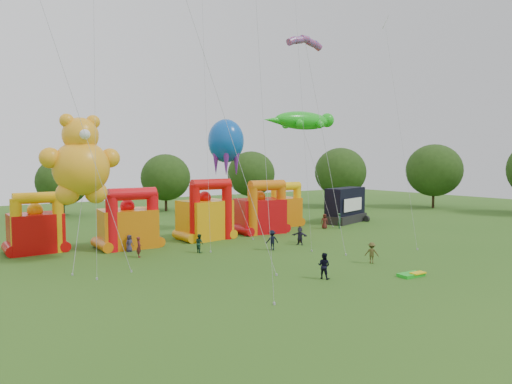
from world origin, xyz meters
TOP-DOWN VIEW (x-y plane):
  - ground at (0.00, 0.00)m, footprint 160.00×160.00m
  - tree_ring at (-1.15, 0.60)m, footprint 121.16×123.23m
  - bouncy_castle_0 at (-16.20, 28.94)m, footprint 4.57×3.70m
  - bouncy_castle_1 at (-8.29, 26.43)m, footprint 5.54×4.62m
  - bouncy_castle_2 at (0.25, 26.37)m, footprint 5.59×4.76m
  - bouncy_castle_3 at (7.74, 26.59)m, footprint 6.02×5.22m
  - bouncy_castle_4 at (13.04, 29.56)m, footprint 4.89×4.02m
  - stage_trailer at (22.52, 27.23)m, footprint 7.82×4.78m
  - teddy_bear_kite at (-13.92, 21.57)m, footprint 6.42×6.27m
  - gecko_kite at (17.40, 29.03)m, footprint 11.92×7.19m
  - octopus_kite at (4.85, 28.89)m, footprint 4.32×9.09m
  - parafoil_kites at (-9.35, 15.85)m, footprint 27.49×13.04m
  - diamond_kites at (-0.72, 16.42)m, footprint 30.91×22.30m
  - folded_kite_bundle at (5.06, 3.53)m, footprint 2.06×1.21m
  - spectator_0 at (-8.99, 24.35)m, footprint 0.90×0.72m
  - spectator_1 at (-9.13, 21.44)m, footprint 0.60×0.76m
  - spectator_2 at (-3.78, 20.23)m, footprint 0.70×0.88m
  - spectator_3 at (2.44, 17.30)m, footprint 1.39×1.03m
  - spectator_4 at (7.28, 18.93)m, footprint 1.04×0.99m
  - spectator_5 at (6.42, 17.91)m, footprint 1.26×1.74m
  - spectator_6 at (16.03, 24.51)m, footprint 1.07×1.05m
  - spectator_7 at (17.83, 23.69)m, footprint 0.82×0.80m
  - spectator_8 at (-0.75, 6.76)m, footprint 1.03×1.14m
  - spectator_9 at (5.96, 8.14)m, footprint 1.22×1.29m

SIDE VIEW (x-z plane):
  - ground at x=0.00m, z-range 0.00..0.00m
  - folded_kite_bundle at x=5.06m, z-range -0.02..0.29m
  - spectator_0 at x=-8.99m, z-range 0.00..1.59m
  - spectator_4 at x=7.28m, z-range 0.00..1.74m
  - spectator_2 at x=-3.78m, z-range 0.00..1.75m
  - spectator_9 at x=5.96m, z-range 0.00..1.76m
  - spectator_5 at x=6.42m, z-range 0.00..1.81m
  - spectator_1 at x=-9.13m, z-range 0.00..1.82m
  - spectator_6 at x=16.03m, z-range 0.00..1.86m
  - spectator_8 at x=-0.75m, z-range 0.00..1.90m
  - spectator_7 at x=17.83m, z-range 0.00..1.90m
  - spectator_3 at x=2.44m, z-range 0.00..1.93m
  - bouncy_castle_0 at x=-16.20m, z-range -0.66..5.02m
  - bouncy_castle_4 at x=13.04m, z-range -0.68..5.10m
  - bouncy_castle_1 at x=-8.29m, z-range -0.71..5.23m
  - stage_trailer at x=22.52m, z-range -0.09..4.73m
  - bouncy_castle_3 at x=7.74m, z-range -0.76..5.51m
  - bouncy_castle_2 at x=0.25m, z-range -0.79..5.80m
  - tree_ring at x=-1.15m, z-range 0.22..12.30m
  - teddy_bear_kite at x=-13.92m, z-range 0.77..13.20m
  - octopus_kite at x=4.85m, z-range 1.63..15.19m
  - gecko_kite at x=17.40m, z-range 2.85..18.11m
  - parafoil_kites at x=-9.35m, z-range -0.44..23.87m
  - diamond_kites at x=-0.72m, z-range -5.73..38.85m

